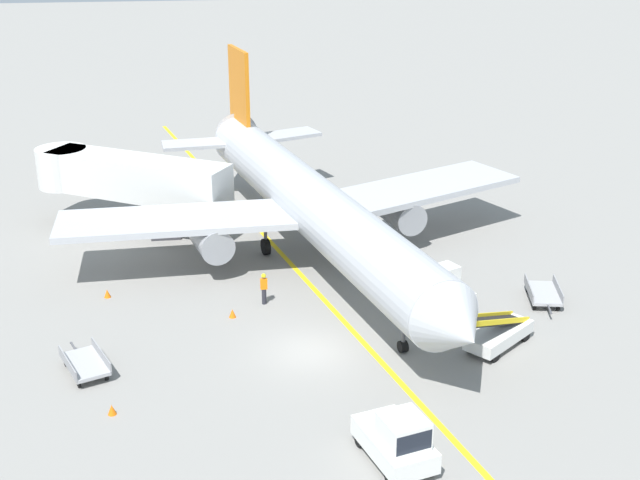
% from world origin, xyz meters
% --- Properties ---
extents(ground_plane, '(300.00, 300.00, 0.00)m').
position_xyz_m(ground_plane, '(0.00, 0.00, 0.00)').
color(ground_plane, gray).
extents(taxi_line_yellow, '(19.32, 77.78, 0.01)m').
position_xyz_m(taxi_line_yellow, '(1.50, 5.00, 0.00)').
color(taxi_line_yellow, yellow).
rests_on(taxi_line_yellow, ground).
extents(airliner, '(27.92, 34.95, 10.10)m').
position_xyz_m(airliner, '(1.37, 11.10, 3.42)').
color(airliner, '#B2B5BA').
rests_on(airliner, ground).
extents(jet_bridge, '(12.30, 8.74, 4.85)m').
position_xyz_m(jet_bridge, '(-9.71, 17.31, 3.54)').
color(jet_bridge, silver).
rests_on(jet_bridge, ground).
extents(pushback_tug, '(2.79, 3.98, 2.20)m').
position_xyz_m(pushback_tug, '(2.11, -8.76, 0.99)').
color(pushback_tug, silver).
rests_on(pushback_tug, ground).
extents(baggage_tug_near_wing, '(2.20, 2.73, 2.10)m').
position_xyz_m(baggage_tug_near_wing, '(7.70, 3.93, 0.93)').
color(baggage_tug_near_wing, silver).
rests_on(baggage_tug_near_wing, ground).
extents(belt_loader_forward_hold, '(4.66, 4.14, 2.59)m').
position_xyz_m(belt_loader_forward_hold, '(8.69, -0.76, 0.78)').
color(belt_loader_forward_hold, silver).
rests_on(belt_loader_forward_hold, ground).
extents(baggage_cart_loaded, '(2.51, 3.78, 0.94)m').
position_xyz_m(baggage_cart_loaded, '(-10.09, -0.50, 0.47)').
color(baggage_cart_loaded, '#A5A5A8').
rests_on(baggage_cart_loaded, ground).
extents(baggage_cart_empty_trailing, '(2.10, 3.84, 0.94)m').
position_xyz_m(baggage_cart_empty_trailing, '(12.68, 3.67, 0.47)').
color(baggage_cart_empty_trailing, '#A5A5A8').
rests_on(baggage_cart_empty_trailing, ground).
extents(ground_crew_marshaller, '(0.36, 0.24, 1.70)m').
position_xyz_m(ground_crew_marshaller, '(-1.72, 5.35, 0.91)').
color(ground_crew_marshaller, '#26262D').
rests_on(ground_crew_marshaller, ground).
extents(safety_cone_nose_left, '(0.36, 0.36, 0.44)m').
position_xyz_m(safety_cone_nose_left, '(-8.65, -4.03, 0.22)').
color(safety_cone_nose_left, orange).
rests_on(safety_cone_nose_left, ground).
extents(safety_cone_nose_right, '(0.36, 0.36, 0.44)m').
position_xyz_m(safety_cone_nose_right, '(-9.84, 7.26, 0.22)').
color(safety_cone_nose_right, orange).
rests_on(safety_cone_nose_right, ground).
extents(safety_cone_wingtip_left, '(0.36, 0.36, 0.44)m').
position_xyz_m(safety_cone_wingtip_left, '(-3.42, 4.03, 0.22)').
color(safety_cone_wingtip_left, orange).
rests_on(safety_cone_wingtip_left, ground).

